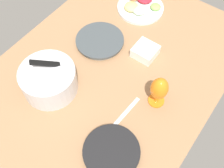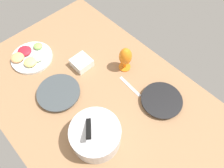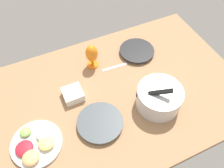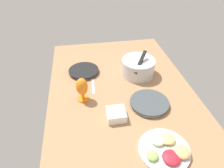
{
  "view_description": "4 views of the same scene",
  "coord_description": "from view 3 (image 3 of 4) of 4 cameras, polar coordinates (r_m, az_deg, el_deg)",
  "views": [
    {
      "loc": [
        -59.22,
        -48.64,
        114.75
      ],
      "look_at": [
        -2.31,
        -7.11,
        4.2
      ],
      "focal_mm": 44.5,
      "sensor_mm": 36.0,
      "label": 1
    },
    {
      "loc": [
        -51.13,
        35.68,
        113.85
      ],
      "look_at": [
        -1.27,
        -11.26,
        4.2
      ],
      "focal_mm": 34.48,
      "sensor_mm": 36.0,
      "label": 2
    },
    {
      "loc": [
        36.52,
        73.01,
        117.86
      ],
      "look_at": [
        0.6,
        -4.92,
        4.2
      ],
      "focal_mm": 37.12,
      "sensor_mm": 36.0,
      "label": 3
    },
    {
      "loc": [
        109.15,
        -25.3,
        93.38
      ],
      "look_at": [
        -3.98,
        -6.42,
        4.2
      ],
      "focal_mm": 32.08,
      "sensor_mm": 36.0,
      "label": 4
    }
  ],
  "objects": [
    {
      "name": "dinner_plate_left",
      "position": [
        1.66,
        6.12,
        8.02
      ],
      "size": [
        24.32,
        24.32,
        2.77
      ],
      "color": "#4C4C51",
      "rests_on": "ground_plane"
    },
    {
      "name": "mixing_bowl",
      "position": [
        1.36,
        11.52,
        -3.21
      ],
      "size": [
        26.09,
        26.09,
        19.58
      ],
      "color": "silver",
      "rests_on": "ground_plane"
    },
    {
      "name": "hurricane_glass_orange",
      "position": [
        1.51,
        -5.02,
        7.27
      ],
      "size": [
        8.1,
        8.1,
        17.57
      ],
      "color": "orange",
      "rests_on": "ground_plane"
    },
    {
      "name": "fruit_platter",
      "position": [
        1.32,
        -18.26,
        -13.94
      ],
      "size": [
        27.25,
        27.25,
        5.22
      ],
      "color": "silver",
      "rests_on": "ground_plane"
    },
    {
      "name": "fork_by_left_plate",
      "position": [
        1.56,
        0.68,
        4.23
      ],
      "size": [
        18.07,
        2.85,
        0.6
      ],
      "primitive_type": "cube",
      "rotation": [
        0.0,
        0.0,
        -0.06
      ],
      "color": "silver",
      "rests_on": "ground_plane"
    },
    {
      "name": "square_bowl_white",
      "position": [
        1.41,
        -9.6,
        -2.46
      ],
      "size": [
        11.54,
        11.54,
        5.54
      ],
      "color": "white",
      "rests_on": "ground_plane"
    },
    {
      "name": "ground_plane",
      "position": [
        1.45,
        1.03,
        -2.81
      ],
      "size": [
        160.0,
        104.0,
        4.0
      ],
      "primitive_type": "cube",
      "color": "#99704C"
    },
    {
      "name": "dinner_plate_right",
      "position": [
        1.31,
        -2.96,
        -9.55
      ],
      "size": [
        25.89,
        25.89,
        3.04
      ],
      "color": "silver",
      "rests_on": "ground_plane"
    }
  ]
}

